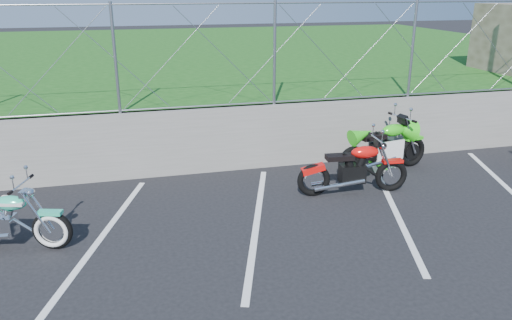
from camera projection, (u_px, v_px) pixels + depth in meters
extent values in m
plane|color=black|center=(274.00, 252.00, 7.03)|extent=(90.00, 90.00, 0.00)
cube|color=slate|center=(226.00, 139.00, 10.01)|extent=(30.00, 0.22, 1.30)
cube|color=#184A13|center=(176.00, 66.00, 19.17)|extent=(30.00, 20.00, 1.30)
cylinder|color=gray|center=(223.00, 3.00, 9.16)|extent=(28.00, 0.03, 0.03)
cylinder|color=gray|center=(225.00, 105.00, 9.79)|extent=(28.00, 0.03, 0.03)
cube|color=silver|center=(100.00, 239.00, 7.38)|extent=(1.49, 4.31, 0.01)
cube|color=silver|center=(257.00, 221.00, 7.94)|extent=(1.49, 4.31, 0.01)
cube|color=silver|center=(393.00, 206.00, 8.50)|extent=(1.49, 4.31, 0.01)
cube|color=silver|center=(512.00, 192.00, 9.06)|extent=(1.49, 4.31, 0.01)
torus|color=black|center=(52.00, 230.00, 7.02)|extent=(0.59, 0.26, 0.58)
cube|color=silver|center=(1.00, 226.00, 7.03)|extent=(0.46, 0.35, 0.30)
ellipsoid|color=#33CD9C|center=(10.00, 203.00, 6.91)|extent=(0.51, 0.34, 0.20)
cube|color=#33CD9C|center=(50.00, 213.00, 6.93)|extent=(0.36, 0.22, 0.05)
cylinder|color=silver|center=(21.00, 184.00, 6.81)|extent=(0.20, 0.62, 0.02)
torus|color=black|center=(314.00, 180.00, 8.83)|extent=(0.61, 0.16, 0.60)
torus|color=black|center=(391.00, 176.00, 9.04)|extent=(0.61, 0.16, 0.60)
cube|color=black|center=(352.00, 173.00, 8.90)|extent=(0.47, 0.31, 0.33)
ellipsoid|color=red|center=(365.00, 152.00, 8.81)|extent=(0.53, 0.28, 0.22)
cube|color=black|center=(340.00, 157.00, 8.76)|extent=(0.50, 0.28, 0.09)
cube|color=red|center=(392.00, 161.00, 8.95)|extent=(0.38, 0.18, 0.06)
cylinder|color=silver|center=(377.00, 139.00, 8.76)|extent=(0.09, 0.70, 0.03)
torus|color=black|center=(352.00, 162.00, 9.72)|extent=(0.64, 0.23, 0.63)
torus|color=black|center=(412.00, 152.00, 10.31)|extent=(0.64, 0.23, 0.63)
cube|color=black|center=(383.00, 152.00, 9.97)|extent=(0.53, 0.38, 0.36)
ellipsoid|color=#32DE1B|center=(394.00, 130.00, 9.92)|extent=(0.59, 0.35, 0.24)
cube|color=black|center=(373.00, 137.00, 9.75)|extent=(0.56, 0.34, 0.09)
cube|color=#32DE1B|center=(413.00, 138.00, 10.21)|extent=(0.42, 0.23, 0.06)
cylinder|color=silver|center=(402.00, 117.00, 9.91)|extent=(0.17, 0.75, 0.03)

